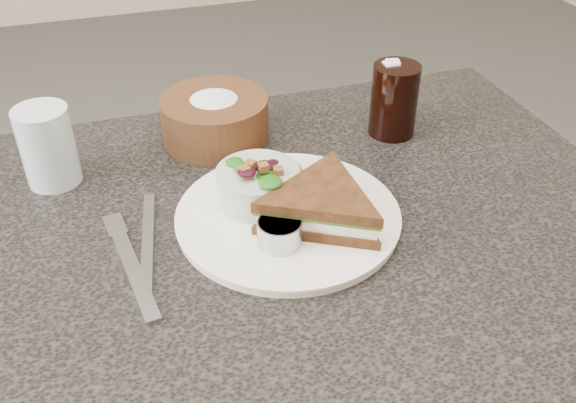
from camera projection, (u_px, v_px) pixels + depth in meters
The scene contains 10 objects.
dinner_plate at pixel (288, 217), 0.81m from camera, with size 0.28×0.28×0.01m, color white.
sandwich at pixel (322, 205), 0.78m from camera, with size 0.18×0.18×0.05m, color #522E16, non-canonical shape.
salad_bowl at pixel (258, 180), 0.81m from camera, with size 0.11×0.11×0.06m, color #9FB1A7, non-canonical shape.
dressing_ramekin at pixel (280, 233), 0.75m from camera, with size 0.05×0.05×0.03m, color #A8ABAE.
orange_wedge at pixel (279, 162), 0.87m from camera, with size 0.07×0.07×0.03m, color #E85D01.
fork at pixel (133, 269), 0.73m from camera, with size 0.02×0.18×0.00m, color #A5A6A8.
knife at pixel (148, 245), 0.77m from camera, with size 0.01×0.21×0.00m, color #A0A6AF.
bread_basket at pixel (215, 112), 0.95m from camera, with size 0.16×0.16×0.09m, color #4F301B, non-canonical shape.
cola_glass at pixel (394, 96), 0.96m from camera, with size 0.07×0.07×0.12m, color black, non-canonical shape.
water_glass at pixel (48, 146), 0.85m from camera, with size 0.07×0.07×0.11m, color silver.
Camera 1 is at (-0.16, -0.60, 1.25)m, focal length 40.00 mm.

